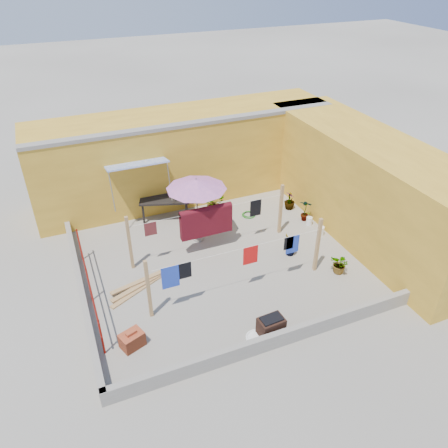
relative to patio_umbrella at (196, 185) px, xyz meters
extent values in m
plane|color=#9E998E|center=(0.17, -1.44, -2.04)|extent=(80.00, 80.00, 0.00)
cube|color=gold|center=(0.67, 3.26, -0.44)|extent=(11.00, 2.40, 3.20)
cube|color=gray|center=(0.67, 2.21, 1.11)|extent=(11.00, 0.35, 0.12)
cube|color=#2D51B2|center=(-1.43, 1.71, 0.21)|extent=(2.00, 0.79, 0.22)
cylinder|color=gray|center=(-2.38, 1.34, -0.44)|extent=(0.03, 0.30, 1.28)
cylinder|color=gray|center=(-0.48, 1.34, -0.44)|extent=(0.03, 0.30, 1.28)
cube|color=gold|center=(5.37, -1.44, -0.44)|extent=(2.40, 9.00, 3.20)
cube|color=gray|center=(0.17, -5.02, -1.82)|extent=(8.30, 0.16, 0.44)
cube|color=gray|center=(-3.91, -1.44, -1.82)|extent=(0.16, 7.30, 0.44)
cylinder|color=maroon|center=(-3.68, -3.64, -1.49)|extent=(0.05, 0.05, 1.10)
cylinder|color=maroon|center=(-3.68, -1.64, -1.49)|extent=(0.05, 0.05, 1.10)
cylinder|color=maroon|center=(-3.68, 0.36, -1.49)|extent=(0.05, 0.05, 1.10)
cylinder|color=maroon|center=(-3.68, -1.64, -0.99)|extent=(0.04, 4.20, 0.04)
cylinder|color=maroon|center=(-3.68, -1.64, -1.44)|extent=(0.04, 4.20, 0.04)
cube|color=tan|center=(-2.33, -2.84, -1.14)|extent=(0.09, 0.09, 1.80)
cube|color=tan|center=(2.67, -2.84, -1.14)|extent=(0.09, 0.09, 1.80)
cube|color=tan|center=(2.67, -0.64, -1.14)|extent=(0.09, 0.09, 1.80)
cube|color=tan|center=(-2.33, -0.64, -1.14)|extent=(0.09, 0.09, 1.80)
cylinder|color=silver|center=(0.17, -2.84, -0.59)|extent=(5.00, 0.01, 0.01)
cylinder|color=silver|center=(0.17, -0.64, -0.59)|extent=(5.00, 0.01, 0.01)
cube|color=#490C15|center=(0.06, -0.64, -0.99)|extent=(1.66, 0.22, 0.91)
cube|color=black|center=(1.74, -0.64, -0.87)|extent=(0.38, 0.02, 0.57)
cube|color=maroon|center=(-1.68, -0.64, -0.81)|extent=(0.36, 0.02, 0.44)
cube|color=#213DB6|center=(-1.74, -2.84, -0.92)|extent=(0.46, 0.02, 0.67)
cube|color=black|center=(-1.34, -2.84, -0.83)|extent=(0.33, 0.02, 0.48)
cube|color=red|center=(0.51, -2.84, -0.87)|extent=(0.43, 0.02, 0.57)
cube|color=#213DB6|center=(1.82, -2.84, -0.87)|extent=(0.40, 0.02, 0.57)
cube|color=black|center=(1.68, -2.84, -0.79)|extent=(0.29, 0.02, 0.41)
cylinder|color=gray|center=(0.00, 0.00, -2.01)|extent=(0.34, 0.34, 0.06)
cylinder|color=gray|center=(0.00, 0.00, -0.95)|extent=(0.04, 0.04, 2.16)
cone|color=#C66BA2|center=(0.00, 0.00, 0.02)|extent=(2.07, 2.07, 0.30)
cylinder|color=gray|center=(0.00, 0.00, 0.18)|extent=(0.04, 0.04, 0.09)
cube|color=black|center=(-0.60, 1.76, -1.27)|extent=(1.88, 1.33, 0.06)
cube|color=black|center=(-1.41, 1.66, -1.66)|extent=(0.06, 0.06, 0.74)
cube|color=black|center=(-1.20, 2.31, -1.66)|extent=(0.06, 0.06, 0.74)
cube|color=black|center=(0.01, 1.21, -1.66)|extent=(0.06, 0.06, 0.74)
cube|color=black|center=(0.22, 1.85, -1.66)|extent=(0.06, 0.06, 0.74)
cube|color=#AC4727|center=(-3.01, -3.67, -1.84)|extent=(0.65, 0.56, 0.40)
cube|color=#A94227|center=(-3.01, -3.67, -1.60)|extent=(0.28, 0.20, 0.08)
cube|color=tan|center=(-2.32, -1.70, -2.02)|extent=(1.94, 1.10, 0.04)
cube|color=tan|center=(-2.24, -1.58, -1.97)|extent=(2.01, 0.94, 0.04)
cube|color=tan|center=(-2.16, -1.46, -1.92)|extent=(2.08, 0.67, 0.04)
cube|color=black|center=(0.24, -4.64, -1.77)|extent=(0.66, 0.46, 0.53)
cube|color=black|center=(0.24, -4.64, -1.49)|extent=(0.55, 0.35, 0.04)
cylinder|color=white|center=(-0.15, -4.64, -2.00)|extent=(0.50, 0.50, 0.07)
torus|color=white|center=(-0.15, -4.64, -1.97)|extent=(0.54, 0.54, 0.05)
cylinder|color=white|center=(3.87, -1.32, -1.88)|extent=(0.23, 0.23, 0.32)
cylinder|color=white|center=(3.87, -1.32, -1.70)|extent=(0.06, 0.06, 0.05)
cylinder|color=white|center=(3.87, -0.61, -1.89)|extent=(0.21, 0.21, 0.29)
cylinder|color=white|center=(3.87, -0.61, -1.73)|extent=(0.06, 0.06, 0.05)
torus|color=#186D18|center=(2.19, 0.74, -2.02)|extent=(0.49, 0.49, 0.03)
torus|color=#186D18|center=(2.19, 0.74, -1.98)|extent=(0.41, 0.41, 0.03)
imported|color=#275F1B|center=(1.11, 1.40, -1.64)|extent=(0.71, 0.61, 0.79)
imported|color=#275F1B|center=(3.77, 0.61, -1.69)|extent=(0.44, 0.44, 0.69)
imported|color=#275F1B|center=(3.87, -0.31, -1.62)|extent=(0.52, 0.53, 0.84)
imported|color=#275F1B|center=(2.35, -1.92, -1.63)|extent=(0.56, 0.57, 0.81)
imported|color=#275F1B|center=(3.27, -3.25, -1.72)|extent=(0.63, 0.68, 0.62)
camera|label=1|loc=(-3.79, -11.30, 6.18)|focal=35.00mm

